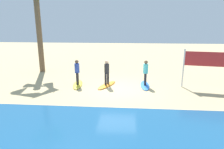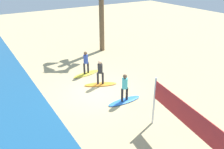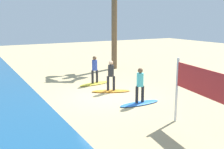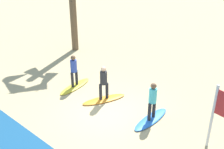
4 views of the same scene
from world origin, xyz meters
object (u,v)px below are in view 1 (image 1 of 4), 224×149
(surfer_blue, at_px, (146,71))
(surfer_yellow, at_px, (77,70))
(surfboard_yellow, at_px, (78,84))
(surfboard_blue, at_px, (145,85))
(surfboard_orange, at_px, (107,85))
(surfer_orange, at_px, (107,71))

(surfer_blue, relative_size, surfer_yellow, 1.00)
(surfer_blue, bearing_deg, surfer_yellow, 2.19)
(surfboard_yellow, xyz_separation_m, surfer_yellow, (0.00, 0.00, 0.99))
(surfer_yellow, bearing_deg, surfboard_blue, -177.81)
(surfboard_orange, distance_m, surfer_yellow, 2.21)
(surfboard_orange, bearing_deg, surfboard_blue, 116.97)
(surfboard_blue, distance_m, surfer_orange, 2.73)
(surfer_blue, height_order, surfboard_orange, surfer_blue)
(surfer_orange, distance_m, surfboard_yellow, 2.21)
(surfboard_blue, height_order, surfer_orange, surfer_orange)
(surfboard_orange, relative_size, surfer_orange, 1.28)
(surfer_orange, relative_size, surfboard_yellow, 0.78)
(surfer_blue, relative_size, surfboard_yellow, 0.78)
(surfer_orange, height_order, surfboard_yellow, surfer_orange)
(surfer_blue, xyz_separation_m, surfboard_orange, (2.53, 0.14, -0.99))
(surfboard_orange, height_order, surfer_orange, surfer_orange)
(surfboard_orange, height_order, surfer_yellow, surfer_yellow)
(surfer_blue, bearing_deg, surfboard_yellow, 2.19)
(surfboard_blue, xyz_separation_m, surfer_blue, (0.00, 0.00, 0.99))
(surfer_yellow, bearing_deg, surfer_orange, -179.05)
(surfboard_blue, relative_size, surfer_blue, 1.28)
(surfer_blue, height_order, surfer_orange, same)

